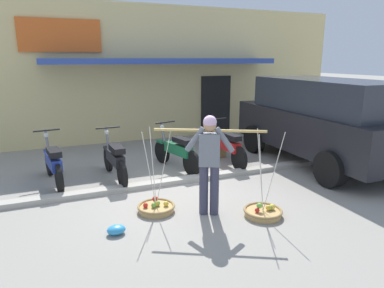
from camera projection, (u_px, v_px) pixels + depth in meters
name	position (u px, v px, depth m)	size (l,w,h in m)	color
ground_plane	(180.00, 196.00, 6.59)	(90.00, 90.00, 0.00)	gray
sidewalk_curb	(169.00, 182.00, 7.21)	(20.00, 0.24, 0.10)	#AEA89C
fruit_vendor	(209.00, 159.00, 5.62)	(1.63, 0.89, 1.70)	#38384C
fruit_basket_left_side	(156.00, 207.00, 5.92)	(0.65, 0.65, 1.45)	tan
fruit_basket_right_side	(263.00, 211.00, 5.75)	(0.65, 0.65, 1.45)	tan
motorcycle_nearest_shop	(53.00, 163.00, 7.13)	(0.54, 1.81, 1.09)	black
motorcycle_second_in_row	(115.00, 160.00, 7.40)	(0.54, 1.82, 1.09)	black
motorcycle_third_in_row	(177.00, 151.00, 8.09)	(0.65, 1.78, 1.09)	black
motorcycle_end_of_row	(226.00, 147.00, 8.49)	(0.54, 1.82, 1.09)	black
parked_truck	(321.00, 119.00, 8.43)	(2.21, 4.83, 2.10)	black
storefront_building	(142.00, 71.00, 13.14)	(13.00, 6.00, 4.20)	#DBC684
plastic_litter_bag	(116.00, 230.00, 5.15)	(0.28, 0.22, 0.14)	#3393D1
wooden_crate	(216.00, 151.00, 9.21)	(0.44, 0.36, 0.32)	olive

